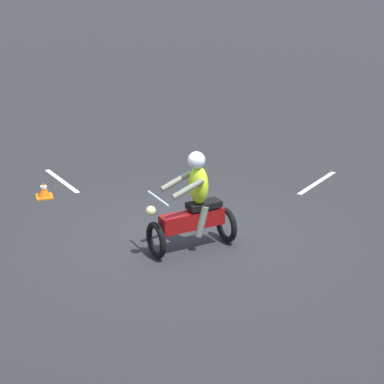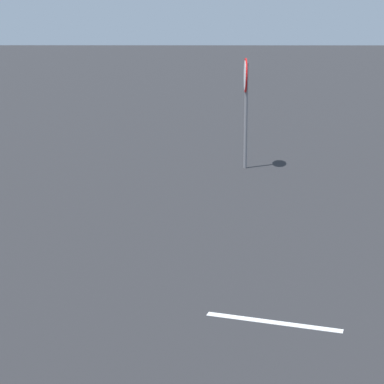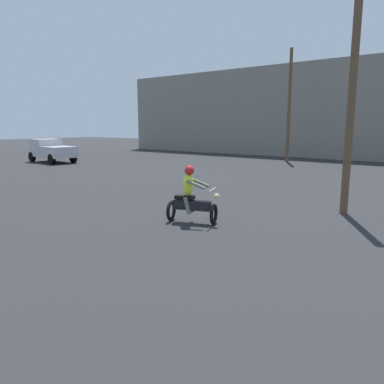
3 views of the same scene
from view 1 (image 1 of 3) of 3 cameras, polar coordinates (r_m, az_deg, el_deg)
ground_plane at (r=12.68m, az=-0.66°, el=-3.51°), size 120.00×120.00×0.00m
motorcycle_rider_foreground at (r=12.00m, az=0.15°, el=-1.20°), size 1.56×0.93×1.66m
traffic_cone_near_left at (r=14.67m, az=-11.23°, el=0.14°), size 0.32×0.32×0.31m
lane_stripe_sw at (r=15.42m, az=9.51°, el=0.71°), size 1.29×1.10×0.01m
lane_stripe_s at (r=15.54m, az=-9.89°, el=0.85°), size 0.55×1.59×0.01m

